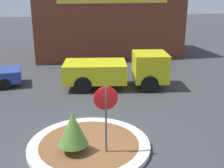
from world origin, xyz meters
TOP-DOWN VIEW (x-y plane):
  - ground_plane at (0.00, 0.00)m, footprint 120.00×120.00m
  - traffic_island at (0.00, 0.00)m, footprint 4.37×4.37m
  - stop_sign at (0.49, -0.67)m, footprint 0.79×0.07m
  - island_shrub at (-0.58, -0.41)m, footprint 1.00×1.00m
  - utility_truck at (2.65, 6.35)m, footprint 6.20×3.26m
  - storefront_building at (3.87, 15.75)m, footprint 12.27×6.07m

SIDE VIEW (x-z plane):
  - ground_plane at x=0.00m, z-range 0.00..0.00m
  - traffic_island at x=0.00m, z-range 0.00..0.17m
  - island_shrub at x=-0.58m, z-range 0.31..1.72m
  - utility_truck at x=2.65m, z-range 0.04..2.06m
  - stop_sign at x=0.49m, z-range 0.51..3.02m
  - storefront_building at x=3.87m, z-range 0.00..5.79m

